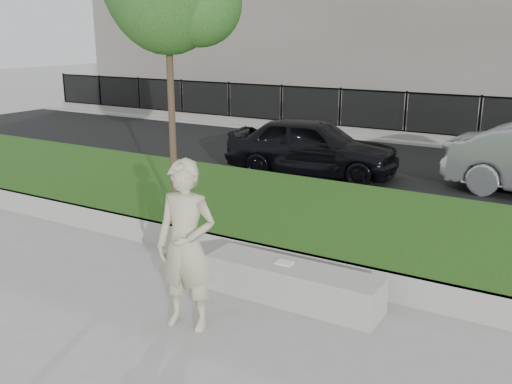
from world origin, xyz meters
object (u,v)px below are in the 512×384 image
Objects in this scene: stone_bench at (292,283)px; car_dark at (312,146)px; book at (284,263)px; man at (186,246)px.

car_dark is at bearing 113.43° from stone_bench.
stone_bench is 0.57× the size of car_dark.
book is (-0.13, 0.02, 0.25)m from stone_bench.
car_dark is (-2.67, 6.15, 0.50)m from stone_bench.
car_dark is at bearing 93.59° from man.
book reaches higher than stone_bench.
car_dark is (-1.91, 7.36, -0.27)m from man.
book is at bearing 172.41° from stone_bench.
book is (0.63, 1.22, -0.51)m from man.
book is at bearing -164.59° from car_dark.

